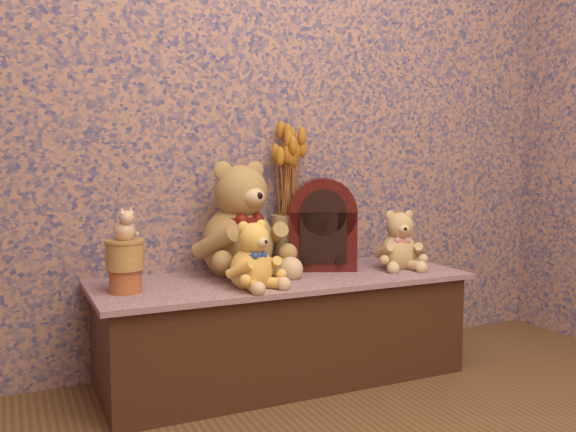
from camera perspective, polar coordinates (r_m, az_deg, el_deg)
name	(u,v)px	position (r m, az deg, el deg)	size (l,w,h in m)	color
display_shelf	(283,328)	(2.41, -0.51, -10.40)	(1.44, 0.54, 0.40)	navy
teddy_large	(238,214)	(2.38, -4.71, 0.17)	(0.38, 0.45, 0.48)	olive
teddy_medium	(251,252)	(2.15, -3.44, -3.34)	(0.20, 0.24, 0.26)	gold
teddy_small	(399,237)	(2.57, 10.31, -1.95)	(0.21, 0.25, 0.26)	tan
cathedral_radio	(322,223)	(2.53, 3.16, -0.66)	(0.27, 0.20, 0.38)	#390C0A
ceramic_vase	(287,241)	(2.54, -0.08, -2.40)	(0.13, 0.13, 0.22)	tan
dried_stalks	(287,160)	(2.51, -0.08, 5.27)	(0.24, 0.24, 0.46)	#B06A1C
biscuit_tin_lower	(126,281)	(2.16, -14.95, -5.89)	(0.11, 0.11, 0.08)	#BA8036
biscuit_tin_upper	(125,255)	(2.14, -15.01, -3.55)	(0.13, 0.13, 0.10)	#DFC761
cat_figurine	(124,223)	(2.13, -15.08, -0.67)	(0.08, 0.09, 0.12)	silver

